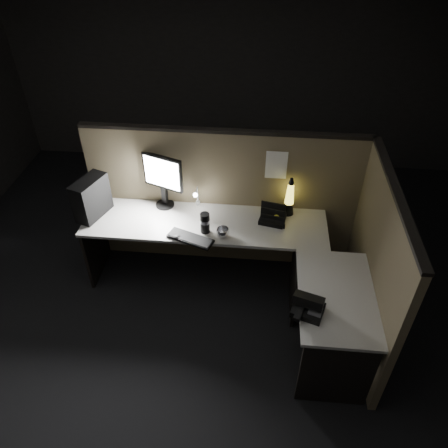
# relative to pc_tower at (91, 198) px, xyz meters

# --- Properties ---
(floor) EXTENTS (6.00, 6.00, 0.00)m
(floor) POSITION_rel_pc_tower_xyz_m (1.22, -0.62, -0.93)
(floor) COLOR black
(floor) RESTS_ON ground
(room_shell) EXTENTS (6.00, 6.00, 6.00)m
(room_shell) POSITION_rel_pc_tower_xyz_m (1.22, -0.62, 0.69)
(room_shell) COLOR silver
(room_shell) RESTS_ON ground
(partition_back) EXTENTS (2.66, 0.06, 1.50)m
(partition_back) POSITION_rel_pc_tower_xyz_m (1.22, 0.31, -0.18)
(partition_back) COLOR brown
(partition_back) RESTS_ON ground
(partition_right) EXTENTS (0.06, 1.66, 1.50)m
(partition_right) POSITION_rel_pc_tower_xyz_m (2.55, -0.52, -0.18)
(partition_right) COLOR brown
(partition_right) RESTS_ON ground
(desk) EXTENTS (2.60, 1.60, 0.73)m
(desk) POSITION_rel_pc_tower_xyz_m (1.40, -0.37, -0.35)
(desk) COLOR #B2B0A8
(desk) RESTS_ON ground
(pc_tower) EXTENTS (0.29, 0.41, 0.39)m
(pc_tower) POSITION_rel_pc_tower_xyz_m (0.00, 0.00, 0.00)
(pc_tower) COLOR black
(pc_tower) RESTS_ON desk
(monitor) EXTENTS (0.41, 0.20, 0.55)m
(monitor) POSITION_rel_pc_tower_xyz_m (0.64, 0.22, 0.14)
(monitor) COLOR black
(monitor) RESTS_ON desk
(keyboard) EXTENTS (0.45, 0.28, 0.02)m
(keyboard) POSITION_rel_pc_tower_xyz_m (0.97, -0.28, -0.19)
(keyboard) COLOR black
(keyboard) RESTS_ON desk
(mouse) EXTENTS (0.10, 0.09, 0.03)m
(mouse) POSITION_rel_pc_tower_xyz_m (0.85, -0.28, -0.18)
(mouse) COLOR black
(mouse) RESTS_ON desk
(clip_lamp) EXTENTS (0.04, 0.17, 0.22)m
(clip_lamp) POSITION_rel_pc_tower_xyz_m (0.96, 0.20, -0.07)
(clip_lamp) COLOR silver
(clip_lamp) RESTS_ON desk
(organizer) EXTENTS (0.27, 0.25, 0.18)m
(organizer) POSITION_rel_pc_tower_xyz_m (1.71, 0.07, -0.16)
(organizer) COLOR black
(organizer) RESTS_ON desk
(lava_lamp) EXTENTS (0.11, 0.11, 0.40)m
(lava_lamp) POSITION_rel_pc_tower_xyz_m (1.85, 0.19, -0.03)
(lava_lamp) COLOR black
(lava_lamp) RESTS_ON desk
(travel_mug) EXTENTS (0.09, 0.09, 0.20)m
(travel_mug) POSITION_rel_pc_tower_xyz_m (1.09, -0.16, -0.09)
(travel_mug) COLOR black
(travel_mug) RESTS_ON desk
(steel_mug) EXTENTS (0.15, 0.15, 0.09)m
(steel_mug) POSITION_rel_pc_tower_xyz_m (1.26, -0.21, -0.15)
(steel_mug) COLOR silver
(steel_mug) RESTS_ON desk
(figurine) EXTENTS (0.05, 0.05, 0.05)m
(figurine) POSITION_rel_pc_tower_xyz_m (1.74, 0.06, -0.15)
(figurine) COLOR yellow
(figurine) RESTS_ON desk
(pinned_paper) EXTENTS (0.20, 0.00, 0.28)m
(pinned_paper) POSITION_rel_pc_tower_xyz_m (1.71, 0.28, 0.29)
(pinned_paper) COLOR white
(pinned_paper) RESTS_ON partition_back
(desk_phone) EXTENTS (0.28, 0.28, 0.14)m
(desk_phone) POSITION_rel_pc_tower_xyz_m (1.98, -1.01, -0.14)
(desk_phone) COLOR black
(desk_phone) RESTS_ON desk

